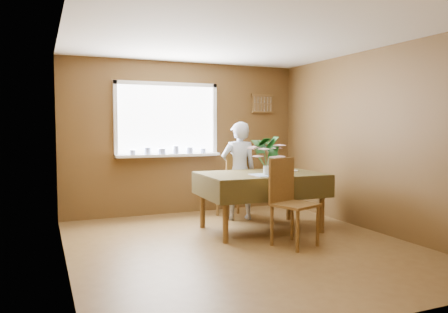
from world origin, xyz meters
name	(u,v)px	position (x,y,z in m)	size (l,w,h in m)	color
floor	(242,246)	(0.00, 0.00, 0.00)	(4.50, 4.50, 0.00)	brown
ceiling	(242,36)	(0.00, 0.00, 2.50)	(4.50, 4.50, 0.00)	white
wall_back	(184,138)	(0.00, 2.25, 1.25)	(4.00, 4.00, 0.00)	brown
wall_front	(375,154)	(0.00, -2.25, 1.25)	(4.00, 4.00, 0.00)	brown
wall_left	(64,146)	(-2.00, 0.00, 1.25)	(4.50, 4.50, 0.00)	brown
wall_right	(374,141)	(2.00, 0.00, 1.25)	(4.50, 4.50, 0.00)	brown
window_assembly	(168,132)	(-0.30, 2.20, 1.35)	(1.72, 0.20, 1.22)	white
spoon_rack	(262,104)	(1.45, 2.22, 1.85)	(0.44, 0.05, 0.33)	brown
dining_table	(261,180)	(0.58, 0.62, 0.70)	(1.67, 1.16, 0.81)	brown
chair_far	(236,183)	(0.60, 1.50, 0.55)	(0.46, 0.46, 1.02)	brown
chair_near	(289,198)	(0.56, -0.17, 0.57)	(0.58, 0.58, 1.06)	brown
seated_woman	(239,171)	(0.60, 1.38, 0.76)	(0.55, 0.36, 1.51)	white
flower_bouquet	(267,153)	(0.54, 0.36, 1.09)	(0.52, 0.52, 0.44)	white
side_plate	(290,171)	(1.09, 0.68, 0.81)	(0.23, 0.23, 0.01)	white
table_knife	(283,173)	(0.81, 0.42, 0.81)	(0.02, 0.20, 0.00)	silver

